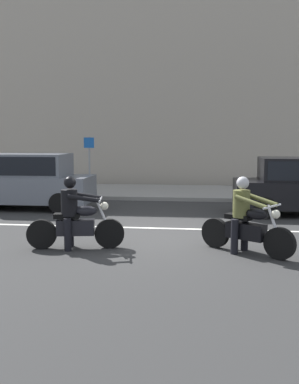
# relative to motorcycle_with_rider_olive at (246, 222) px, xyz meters

# --- Properties ---
(ground_plane) EXTENTS (80.00, 80.00, 0.00)m
(ground_plane) POSITION_rel_motorcycle_with_rider_olive_xyz_m (-1.80, 1.32, -0.63)
(ground_plane) COLOR #2C2C2C
(sidewalk_slab) EXTENTS (40.00, 4.40, 0.14)m
(sidewalk_slab) POSITION_rel_motorcycle_with_rider_olive_xyz_m (-1.80, 9.32, -0.56)
(sidewalk_slab) COLOR gray
(sidewalk_slab) RESTS_ON ground_plane
(building_facade) EXTENTS (40.00, 1.40, 11.50)m
(building_facade) POSITION_rel_motorcycle_with_rider_olive_xyz_m (-1.80, 12.72, 5.11)
(building_facade) COLOR #A89E8E
(building_facade) RESTS_ON ground_plane
(lane_marking_stripe) EXTENTS (18.00, 0.14, 0.01)m
(lane_marking_stripe) POSITION_rel_motorcycle_with_rider_olive_xyz_m (-1.44, 2.22, -0.63)
(lane_marking_stripe) COLOR silver
(lane_marking_stripe) RESTS_ON ground_plane
(motorcycle_with_rider_olive) EXTENTS (1.77, 1.28, 1.54)m
(motorcycle_with_rider_olive) POSITION_rel_motorcycle_with_rider_olive_xyz_m (0.00, 0.00, 0.00)
(motorcycle_with_rider_olive) COLOR black
(motorcycle_with_rider_olive) RESTS_ON ground_plane
(motorcycle_with_rider_black_leather) EXTENTS (2.02, 0.75, 1.52)m
(motorcycle_with_rider_black_leather) POSITION_rel_motorcycle_with_rider_olive_xyz_m (-3.50, -0.04, -0.01)
(motorcycle_with_rider_black_leather) COLOR black
(motorcycle_with_rider_black_leather) RESTS_ON ground_plane
(parked_hatchback_slate_gray) EXTENTS (4.05, 1.76, 1.80)m
(parked_hatchback_slate_gray) POSITION_rel_motorcycle_with_rider_olive_xyz_m (-6.46, 4.86, 0.30)
(parked_hatchback_slate_gray) COLOR slate
(parked_hatchback_slate_gray) RESTS_ON ground_plane
(street_sign_post) EXTENTS (0.44, 0.08, 2.21)m
(street_sign_post) POSITION_rel_motorcycle_with_rider_olive_xyz_m (-5.69, 9.61, 0.86)
(street_sign_post) COLOR gray
(street_sign_post) RESTS_ON sidewalk_slab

